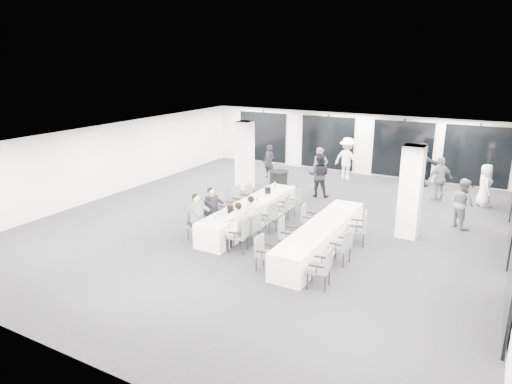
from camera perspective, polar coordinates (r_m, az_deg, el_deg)
room at (r=15.27m, az=6.58°, el=1.75°), size 14.04×16.04×2.84m
column_left at (r=18.69m, az=-1.43°, el=4.58°), size 0.60×0.60×2.80m
column_right at (r=14.29m, az=18.76°, el=0.00°), size 0.60×0.60×2.80m
banquet_table_main at (r=14.77m, az=-0.70°, el=-2.75°), size 0.90×5.00×0.75m
banquet_table_side at (r=13.01m, az=8.15°, el=-5.62°), size 0.90×5.00×0.75m
cocktail_table at (r=17.57m, az=2.84°, el=0.94°), size 0.78×0.78×1.08m
chair_main_left_near at (r=13.67m, az=-7.64°, el=-3.87°), size 0.55×0.58×0.90m
chair_main_left_second at (r=14.23m, az=-5.91°, el=-2.71°), size 0.54×0.60×1.02m
chair_main_left_mid at (r=14.90m, az=-4.02°, el=-1.78°), size 0.53×0.59×1.02m
chair_main_left_fourth at (r=15.67m, az=-2.13°, el=-0.86°), size 0.54×0.60×1.01m
chair_main_left_far at (r=16.38m, az=-0.57°, el=-0.37°), size 0.48×0.52×0.87m
chair_main_right_near at (r=12.68m, az=-1.91°, el=-5.10°), size 0.59×0.62×1.00m
chair_main_right_second at (r=13.24m, az=-0.44°, el=-4.37°), size 0.53×0.56×0.91m
chair_main_right_mid at (r=14.12m, az=1.70°, el=-2.95°), size 0.52×0.57×0.95m
chair_main_right_fourth at (r=14.96m, az=3.45°, el=-1.83°), size 0.58×0.61×0.96m
chair_main_right_far at (r=15.80m, az=4.94°, el=-0.99°), size 0.54×0.57×0.91m
chair_side_left_near at (r=11.67m, az=0.96°, el=-7.36°), size 0.46×0.51×0.90m
chair_side_left_mid at (r=12.77m, az=3.78°, el=-5.06°), size 0.56×0.60×0.97m
chair_side_left_far at (r=14.10m, az=6.46°, el=-3.14°), size 0.53×0.57×0.93m
chair_side_right_near at (r=10.87m, az=8.33°, el=-9.08°), size 0.56×0.61×1.00m
chair_side_right_mid at (r=12.16m, az=10.82°, el=-6.48°), size 0.53×0.58×0.96m
chair_side_right_far at (r=13.49m, az=12.86°, el=-4.17°), size 0.62×0.64×1.01m
seated_guest_a at (r=13.47m, az=-7.19°, el=-2.82°), size 0.50×0.38×1.44m
seated_guest_b at (r=14.06m, az=-5.35°, el=-1.93°), size 0.50×0.38×1.44m
seated_guest_c at (r=12.66m, az=-2.61°, el=-3.96°), size 0.50×0.38×1.44m
seated_guest_d at (r=13.23m, az=-1.02°, el=-3.04°), size 0.50×0.38×1.44m
standing_guest_a at (r=18.89m, az=8.01°, el=3.26°), size 0.92×0.89×1.97m
standing_guest_b at (r=17.83m, az=7.88°, el=2.45°), size 1.05×0.78×1.95m
standing_guest_c at (r=20.55m, az=11.34°, el=4.41°), size 1.51×1.00×2.15m
standing_guest_d at (r=18.48m, az=22.05°, el=1.86°), size 1.27×1.24×1.93m
standing_guest_e at (r=18.55m, az=26.75°, el=1.07°), size 0.74×0.96×1.76m
standing_guest_f at (r=20.43m, az=20.00°, el=3.61°), size 2.05×1.16×2.11m
standing_guest_g at (r=20.55m, az=1.66°, el=4.09°), size 0.72×0.63×1.70m
standing_guest_h at (r=15.84m, az=24.45°, el=-0.92°), size 0.99×1.00×1.81m
ice_bucket_near at (r=13.72m, az=-3.19°, el=-2.12°), size 0.20×0.20×0.23m
ice_bucket_far at (r=15.67m, az=1.49°, el=0.28°), size 0.21×0.21×0.24m
water_bottle_a at (r=13.18m, az=-5.17°, el=-3.03°), size 0.06×0.06×0.20m
water_bottle_b at (r=14.72m, az=0.15°, el=-0.82°), size 0.07×0.07×0.23m
water_bottle_c at (r=16.27m, az=2.39°, el=0.85°), size 0.07×0.07×0.23m
plate_a at (r=13.51m, az=-4.13°, el=-2.91°), size 0.19×0.19×0.03m
plate_b at (r=13.19m, az=-4.10°, el=-3.38°), size 0.19×0.19×0.03m
plate_c at (r=14.32m, az=-1.14°, el=-1.73°), size 0.18×0.18×0.03m
wine_glass at (r=12.80m, az=-4.32°, el=-3.41°), size 0.07×0.07×0.19m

